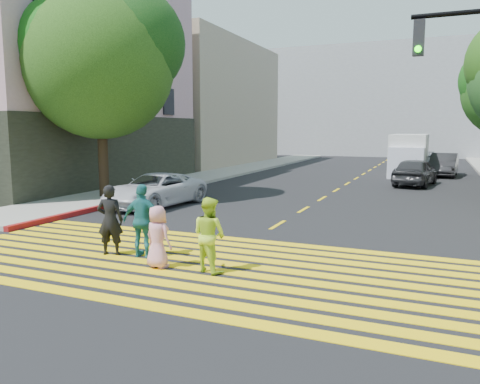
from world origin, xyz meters
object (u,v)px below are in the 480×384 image
Objects in this scene: pedestrian_extra at (143,221)px; white_van at (409,156)px; dark_car_parked at (444,165)px; pedestrian_woman at (209,235)px; pedestrian_man at (110,220)px; white_sedan at (155,190)px; pedestrian_child at (158,237)px; tree_left at (102,57)px; dark_car_near at (415,172)px; silver_car at (419,158)px.

pedestrian_extra is 23.03m from white_van.
dark_car_parked is at bearing 19.89° from white_van.
pedestrian_woman is at bearing 161.72° from pedestrian_extra.
pedestrian_man is 7.06m from white_sedan.
pedestrian_woman is 1.17× the size of pedestrian_child.
tree_left is at bearing -31.93° from pedestrian_child.
dark_car_near is (3.22, 17.61, -0.06)m from pedestrian_woman.
pedestrian_extra is 0.37× the size of white_sedan.
pedestrian_woman reaches higher than silver_car.
tree_left reaches higher than silver_car.
tree_left reaches higher than pedestrian_extra.
white_van is at bearing 69.61° from white_sedan.
pedestrian_woman is at bearing 88.66° from dark_car_near.
pedestrian_extra is (0.81, 0.16, 0.02)m from pedestrian_man.
pedestrian_man is at bearing -2.12° from pedestrian_child.
dark_car_near is (5.93, 17.35, -0.11)m from pedestrian_man.
silver_car is (11.41, 23.43, -5.18)m from tree_left.
pedestrian_child reaches higher than white_sedan.
pedestrian_man is 1.66m from pedestrian_child.
white_sedan is (2.85, -0.66, -5.23)m from tree_left.
pedestrian_woman is (8.51, -7.33, -5.07)m from tree_left.
pedestrian_man is 1.07× the size of pedestrian_woman.
dark_car_near is 0.76× the size of white_van.
pedestrian_woman is 1.15m from pedestrian_child.
dark_car_parked reaches higher than pedestrian_child.
tree_left is at bearing 173.32° from white_sedan.
pedestrian_child is at bearing 144.26° from pedestrian_man.
tree_left is at bearing -70.70° from pedestrian_man.
pedestrian_child is 0.31× the size of dark_car_parked.
silver_car is (4.81, 30.35, -0.17)m from pedestrian_extra.
pedestrian_child is at bearing -98.14° from white_van.
tree_left is at bearing -21.57° from pedestrian_woman.
dark_car_near is at bearing -90.09° from pedestrian_child.
white_van is at bearing -74.25° from dark_car_near.
pedestrian_woman reaches higher than white_sedan.
dark_car_near is (8.88, 10.94, 0.10)m from white_sedan.
pedestrian_extra is 0.36× the size of silver_car.
white_van reaches higher than pedestrian_woman.
tree_left is 11.75m from pedestrian_child.
pedestrian_child is 0.29× the size of silver_car.
dark_car_near is at bearing 82.75° from silver_car.
dark_car_parked reaches higher than silver_car.
pedestrian_man is at bearing 4.89° from pedestrian_extra.
pedestrian_woman is 0.37× the size of dark_car_near.
white_van is (5.30, 22.74, 0.41)m from pedestrian_man.
white_van reaches higher than pedestrian_child.
pedestrian_man is at bearing -50.69° from tree_left.
pedestrian_extra is at bearing -24.01° from pedestrian_child.
white_sedan is 0.81× the size of white_van.
white_sedan is 1.06× the size of dark_car_near.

